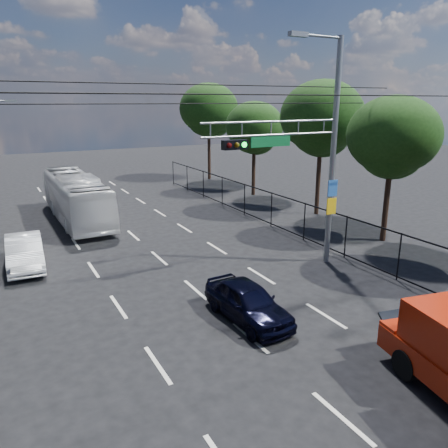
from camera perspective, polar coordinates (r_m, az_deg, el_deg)
ground at (r=11.29m, az=15.14°, el=-23.24°), size 120.00×120.00×0.00m
lane_markings at (r=22.24m, az=-10.25°, el=-2.83°), size 6.12×38.00×0.01m
signal_mast at (r=18.40m, az=11.31°, el=9.98°), size 6.43×0.39×9.50m
utility_wires at (r=16.26m, az=-5.50°, el=16.51°), size 22.00×5.04×0.74m
fence_right at (r=23.79m, az=8.70°, el=1.06°), size 0.06×34.03×2.00m
tree_right_b at (r=23.30m, az=21.15°, el=9.95°), size 4.50×4.50×7.31m
tree_right_c at (r=27.93m, az=12.63°, el=12.81°), size 5.10×5.10×8.29m
tree_right_d at (r=33.37m, az=3.99°, el=12.06°), size 4.32×4.32×7.02m
tree_right_e at (r=40.39m, az=-1.99°, el=14.27°), size 5.28×5.28×8.58m
navy_hatchback at (r=14.60m, az=3.12°, el=-10.10°), size 1.67×3.82×1.28m
white_bus at (r=27.74m, az=-18.74°, el=3.29°), size 2.44×10.08×2.80m
white_van at (r=20.88m, az=-24.60°, el=-3.33°), size 1.66×4.23×1.37m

